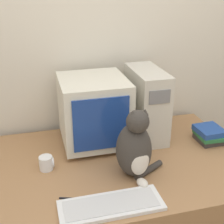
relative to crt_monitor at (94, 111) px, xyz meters
name	(u,v)px	position (x,y,z in m)	size (l,w,h in m)	color
wall_back	(97,52)	(0.09, 0.30, 0.28)	(7.00, 0.05, 2.50)	beige
desk	(118,213)	(0.09, -0.24, -0.59)	(1.44, 0.95, 0.76)	#9E7047
crt_monitor	(94,111)	(0.00, 0.00, 0.00)	(0.39, 0.41, 0.41)	beige
computer_tower	(146,104)	(0.34, 0.01, 0.01)	(0.18, 0.40, 0.44)	beige
keyboard	(111,205)	(-0.05, -0.60, -0.20)	(0.47, 0.17, 0.02)	silver
cat	(135,148)	(0.13, -0.39, -0.05)	(0.28, 0.26, 0.38)	#38332D
book_stack	(209,134)	(0.69, -0.17, -0.16)	(0.16, 0.18, 0.09)	#383333
pen	(73,199)	(-0.21, -0.50, -0.21)	(0.13, 0.05, 0.01)	black
mug	(47,163)	(-0.31, -0.22, -0.17)	(0.08, 0.07, 0.08)	white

